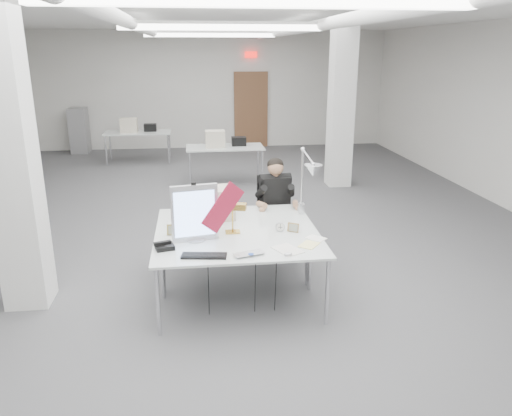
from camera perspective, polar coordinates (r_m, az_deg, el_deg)
The scene contains 23 objects.
room_shell at distance 7.50m, azimuth -3.53°, elevation 10.00°, with size 10.04×14.04×3.24m.
desk_main at distance 5.19m, azimuth -1.81°, elevation -4.43°, with size 1.80×0.90×0.03m, color silver.
desk_second at distance 6.03m, azimuth -2.62°, elevation -1.23°, with size 1.80×0.90×0.03m, color silver.
bg_desk_a at distance 10.49m, azimuth -3.57°, elevation 6.94°, with size 1.60×0.80×0.03m, color silver.
bg_desk_b at distance 12.71m, azimuth -13.36°, elevation 8.39°, with size 1.60×0.80×0.03m, color silver.
filing_cabinet at distance 14.42m, azimuth -19.54°, elevation 8.34°, with size 0.45×0.55×1.20m, color gray.
office_chair at distance 6.77m, azimuth 2.11°, elevation -0.64°, with size 0.55×0.55×1.13m, color black, non-canonical shape.
seated_person at distance 6.63m, azimuth 2.21°, elevation 1.98°, with size 0.50×0.63×0.95m, color black, non-canonical shape.
monitor at distance 5.25m, azimuth -7.02°, elevation -0.58°, with size 0.49×0.05×0.61m, color silver.
pennant at distance 5.21m, azimuth -3.79°, elevation 0.06°, with size 0.53×0.01×0.22m, color maroon.
keyboard at distance 4.93m, azimuth -5.96°, elevation -5.45°, with size 0.44×0.15×0.02m, color black.
laptop at distance 4.90m, azimuth -0.58°, elevation -5.47°, with size 0.31×0.20×0.02m, color silver.
mouse at distance 4.94m, azimuth 3.69°, elevation -5.28°, with size 0.08×0.05×0.03m, color #B6B6BB.
bankers_lamp at distance 5.49m, azimuth -2.70°, elevation -1.25°, with size 0.28×0.11×0.32m, color #E0C746, non-canonical shape.
desk_phone at distance 5.17m, azimuth -10.40°, elevation -4.39°, with size 0.18×0.16×0.05m, color black.
picture_frame_left at distance 5.52m, azimuth -9.37°, elevation -2.47°, with size 0.15×0.01×0.12m, color #A58F47.
picture_frame_right at distance 5.55m, azimuth 4.26°, elevation -2.23°, with size 0.13×0.01×0.10m, color #A07A44.
desk_clock at distance 5.56m, azimuth 2.77°, elevation -2.18°, with size 0.10×0.10×0.03m, color #A2A2A7.
paper_stack_a at distance 5.08m, azimuth 3.62°, elevation -4.78°, with size 0.22×0.31×0.01m, color silver.
paper_stack_b at distance 5.22m, azimuth 6.08°, elevation -4.20°, with size 0.16×0.22×0.01m, color #FFF498.
paper_stack_c at distance 5.40m, azimuth 6.88°, elevation -3.44°, with size 0.20×0.14×0.01m, color white.
beige_monitor at distance 5.97m, azimuth -4.57°, elevation 0.57°, with size 0.39×0.37×0.37m, color #BDAF9C.
architect_lamp at distance 5.85m, azimuth 5.80°, elevation 3.12°, with size 0.25×0.74×0.96m, color #BBBCC0, non-canonical shape.
Camera 1 is at (-0.43, -7.28, 2.70)m, focal length 35.00 mm.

